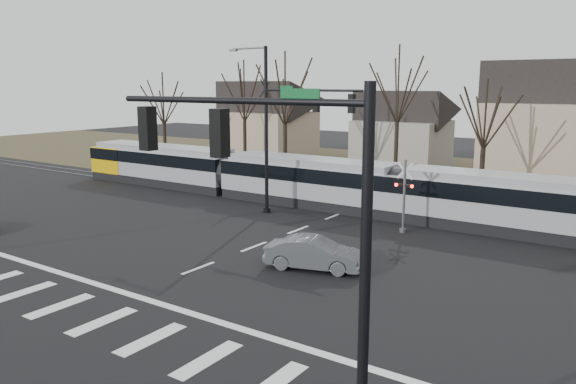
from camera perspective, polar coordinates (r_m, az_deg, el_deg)
The scene contains 15 objects.
ground at distance 23.84m, azimuth -12.42°, elevation -8.84°, with size 140.00×140.00×0.00m, color black.
grass_verge at distance 50.67m, azimuth 14.81°, elevation 1.51°, with size 140.00×28.00×0.01m, color #38331E.
crosswalk at distance 21.50m, azimuth -20.33°, elevation -11.48°, with size 27.00×2.60×0.01m.
stop_line at distance 22.73m, azimuth -15.77°, elevation -9.98°, with size 28.00×0.35×0.01m, color silver.
lane_dashes at distance 36.22m, azimuth 6.25°, elevation -1.84°, with size 0.18×30.00×0.01m.
rail_pair at distance 36.04m, azimuth 6.10°, elevation -1.86°, with size 90.00×1.52×0.06m.
tram at distance 37.46m, azimuth 2.00°, elevation 1.31°, with size 41.55×3.09×3.15m.
sedan at distance 24.58m, azimuth 2.68°, elevation -6.25°, with size 4.53×2.63×1.41m, color #515659.
signal_pole_near_right at distance 11.58m, azimuth -0.44°, elevation -2.97°, with size 6.72×0.44×8.00m.
signal_pole_far at distance 33.66m, azimuth -0.03°, elevation 7.07°, with size 9.28×0.44×10.20m.
rail_crossing_signal at distance 30.91m, azimuth 11.70°, elevation -0.64°, with size 1.08×0.36×4.00m.
tree_row at distance 43.82m, azimuth 14.95°, elevation 6.67°, with size 59.20×7.20×10.00m.
house_a at distance 61.41m, azimuth -2.31°, elevation 7.63°, with size 9.72×8.64×8.60m.
house_b at distance 55.72m, azimuth 11.54°, elevation 6.58°, with size 8.64×7.56×7.65m.
house_c at distance 48.90m, azimuth 25.55°, elevation 6.65°, with size 10.80×8.64×10.10m.
Camera 1 is at (16.52, -15.24, 7.94)m, focal length 35.00 mm.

